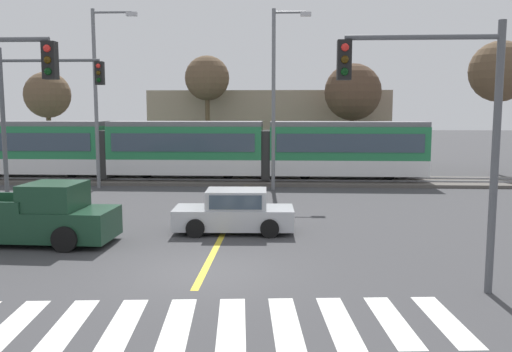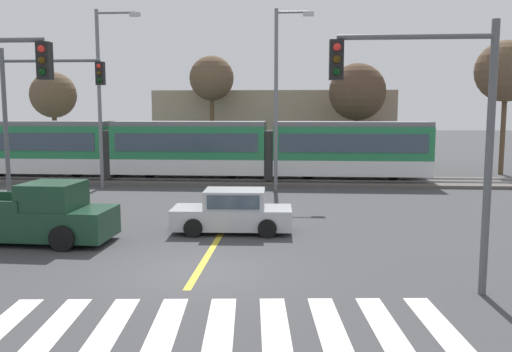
% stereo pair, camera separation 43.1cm
% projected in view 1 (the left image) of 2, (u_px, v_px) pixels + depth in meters
% --- Properties ---
extents(ground_plane, '(200.00, 200.00, 0.00)m').
position_uv_depth(ground_plane, '(203.00, 272.00, 14.44)').
color(ground_plane, '#3D3D3F').
extents(track_bed, '(120.00, 4.00, 0.18)m').
position_uv_depth(track_bed, '(249.00, 181.00, 32.26)').
color(track_bed, '#56514C').
rests_on(track_bed, ground).
extents(rail_near, '(120.00, 0.08, 0.10)m').
position_uv_depth(rail_near, '(248.00, 180.00, 31.53)').
color(rail_near, '#939399').
rests_on(rail_near, track_bed).
extents(rail_far, '(120.00, 0.08, 0.10)m').
position_uv_depth(rail_far, '(250.00, 177.00, 32.96)').
color(rail_far, '#939399').
rests_on(rail_far, track_bed).
extents(light_rail_tram, '(28.00, 2.64, 3.43)m').
position_uv_depth(light_rail_tram, '(187.00, 148.00, 32.22)').
color(light_rail_tram, silver).
rests_on(light_rail_tram, track_bed).
extents(crosswalk_stripe_2, '(0.79, 2.84, 0.01)m').
position_uv_depth(crosswalk_stripe_2, '(13.00, 325.00, 10.90)').
color(crosswalk_stripe_2, silver).
rests_on(crosswalk_stripe_2, ground).
extents(crosswalk_stripe_3, '(0.79, 2.84, 0.01)m').
position_uv_depth(crosswalk_stripe_3, '(68.00, 325.00, 10.93)').
color(crosswalk_stripe_3, silver).
rests_on(crosswalk_stripe_3, ground).
extents(crosswalk_stripe_4, '(0.79, 2.84, 0.01)m').
position_uv_depth(crosswalk_stripe_4, '(123.00, 324.00, 10.96)').
color(crosswalk_stripe_4, silver).
rests_on(crosswalk_stripe_4, ground).
extents(crosswalk_stripe_5, '(0.79, 2.84, 0.01)m').
position_uv_depth(crosswalk_stripe_5, '(178.00, 323.00, 10.99)').
color(crosswalk_stripe_5, silver).
rests_on(crosswalk_stripe_5, ground).
extents(crosswalk_stripe_6, '(0.79, 2.84, 0.01)m').
position_uv_depth(crosswalk_stripe_6, '(232.00, 323.00, 11.02)').
color(crosswalk_stripe_6, silver).
rests_on(crosswalk_stripe_6, ground).
extents(crosswalk_stripe_7, '(0.79, 2.84, 0.01)m').
position_uv_depth(crosswalk_stripe_7, '(285.00, 322.00, 11.05)').
color(crosswalk_stripe_7, silver).
rests_on(crosswalk_stripe_7, ground).
extents(crosswalk_stripe_8, '(0.79, 2.84, 0.01)m').
position_uv_depth(crosswalk_stripe_8, '(339.00, 322.00, 11.09)').
color(crosswalk_stripe_8, silver).
rests_on(crosswalk_stripe_8, ground).
extents(crosswalk_stripe_9, '(0.79, 2.84, 0.01)m').
position_uv_depth(crosswalk_stripe_9, '(392.00, 321.00, 11.12)').
color(crosswalk_stripe_9, silver).
rests_on(crosswalk_stripe_9, ground).
extents(crosswalk_stripe_10, '(0.79, 2.84, 0.01)m').
position_uv_depth(crosswalk_stripe_10, '(445.00, 320.00, 11.15)').
color(crosswalk_stripe_10, silver).
rests_on(crosswalk_stripe_10, ground).
extents(lane_centre_line, '(0.20, 17.48, 0.01)m').
position_uv_depth(lane_centre_line, '(231.00, 218.00, 21.63)').
color(lane_centre_line, gold).
rests_on(lane_centre_line, ground).
extents(sedan_crossing, '(4.26, 2.04, 1.52)m').
position_uv_depth(sedan_crossing, '(234.00, 213.00, 19.11)').
color(sedan_crossing, '#B7BABF').
rests_on(sedan_crossing, ground).
extents(pickup_truck, '(5.46, 2.37, 1.98)m').
position_uv_depth(pickup_truck, '(35.00, 218.00, 17.51)').
color(pickup_truck, '#193D28').
rests_on(pickup_truck, ground).
extents(traffic_light_near_right, '(3.75, 0.38, 6.31)m').
position_uv_depth(traffic_light_near_right, '(443.00, 115.00, 12.40)').
color(traffic_light_near_right, '#515459').
rests_on(traffic_light_near_right, ground).
extents(traffic_light_mid_left, '(4.25, 0.38, 6.73)m').
position_uv_depth(traffic_light_mid_left, '(35.00, 107.00, 21.48)').
color(traffic_light_mid_left, '#515459').
rests_on(traffic_light_mid_left, ground).
extents(street_lamp_west, '(2.48, 0.28, 9.63)m').
position_uv_depth(street_lamp_west, '(99.00, 88.00, 29.23)').
color(street_lamp_west, slate).
rests_on(street_lamp_west, ground).
extents(street_lamp_centre, '(2.03, 0.28, 9.51)m').
position_uv_depth(street_lamp_centre, '(277.00, 90.00, 28.54)').
color(street_lamp_centre, slate).
rests_on(street_lamp_centre, ground).
extents(bare_tree_far_west, '(3.13, 3.13, 6.86)m').
position_uv_depth(bare_tree_far_west, '(48.00, 96.00, 36.87)').
color(bare_tree_far_west, brown).
rests_on(bare_tree_far_west, ground).
extents(bare_tree_west, '(3.06, 3.06, 7.97)m').
position_uv_depth(bare_tree_west, '(207.00, 79.00, 37.15)').
color(bare_tree_west, brown).
rests_on(bare_tree_west, ground).
extents(bare_tree_east, '(3.75, 3.75, 7.32)m').
position_uv_depth(bare_tree_east, '(353.00, 92.00, 35.71)').
color(bare_tree_east, brown).
rests_on(bare_tree_east, ground).
extents(bare_tree_far_east, '(3.99, 3.99, 8.79)m').
position_uv_depth(bare_tree_far_east, '(500.00, 72.00, 35.57)').
color(bare_tree_far_east, brown).
rests_on(bare_tree_far_east, ground).
extents(building_backdrop_far, '(17.56, 6.00, 5.67)m').
position_uv_depth(building_backdrop_far, '(269.00, 129.00, 41.77)').
color(building_backdrop_far, gray).
rests_on(building_backdrop_far, ground).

